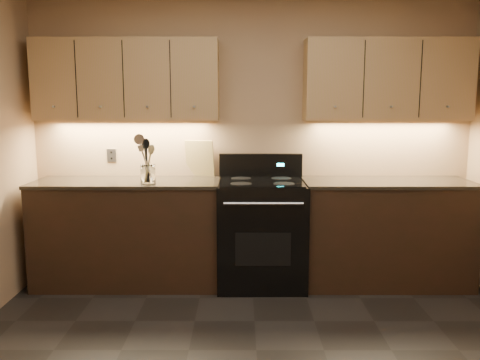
% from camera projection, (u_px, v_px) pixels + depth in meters
% --- Properties ---
extents(wall_back, '(4.00, 0.04, 2.60)m').
position_uv_depth(wall_back, '(252.00, 136.00, 4.67)').
color(wall_back, tan).
rests_on(wall_back, ground).
extents(counter_left, '(1.62, 0.62, 0.93)m').
position_uv_depth(counter_left, '(129.00, 232.00, 4.50)').
color(counter_left, black).
rests_on(counter_left, ground).
extents(counter_right, '(1.46, 0.62, 0.93)m').
position_uv_depth(counter_right, '(385.00, 232.00, 4.50)').
color(counter_right, black).
rests_on(counter_right, ground).
extents(stove, '(0.76, 0.68, 1.14)m').
position_uv_depth(stove, '(261.00, 231.00, 4.48)').
color(stove, black).
rests_on(stove, ground).
extents(upper_cab_left, '(1.60, 0.30, 0.70)m').
position_uv_depth(upper_cab_left, '(127.00, 80.00, 4.44)').
color(upper_cab_left, '#AE7E57').
rests_on(upper_cab_left, wall_back).
extents(upper_cab_right, '(1.44, 0.30, 0.70)m').
position_uv_depth(upper_cab_right, '(387.00, 80.00, 4.44)').
color(upper_cab_right, '#AE7E57').
rests_on(upper_cab_right, wall_back).
extents(outlet_plate, '(0.08, 0.01, 0.12)m').
position_uv_depth(outlet_plate, '(112.00, 155.00, 4.69)').
color(outlet_plate, '#B2B5BA').
rests_on(outlet_plate, wall_back).
extents(utensil_crock, '(0.16, 0.16, 0.16)m').
position_uv_depth(utensil_crock, '(148.00, 175.00, 4.29)').
color(utensil_crock, white).
rests_on(utensil_crock, counter_left).
extents(cutting_board, '(0.28, 0.14, 0.34)m').
position_uv_depth(cutting_board, '(200.00, 158.00, 4.66)').
color(cutting_board, tan).
rests_on(cutting_board, counter_left).
extents(wooden_spoon, '(0.13, 0.08, 0.31)m').
position_uv_depth(wooden_spoon, '(145.00, 163.00, 4.26)').
color(wooden_spoon, tan).
rests_on(wooden_spoon, utensil_crock).
extents(black_spoon, '(0.06, 0.09, 0.36)m').
position_uv_depth(black_spoon, '(147.00, 160.00, 4.29)').
color(black_spoon, black).
rests_on(black_spoon, utensil_crock).
extents(black_turner, '(0.14, 0.17, 0.36)m').
position_uv_depth(black_turner, '(148.00, 161.00, 4.26)').
color(black_turner, black).
rests_on(black_turner, utensil_crock).
extents(steel_spatula, '(0.19, 0.14, 0.36)m').
position_uv_depth(steel_spatula, '(152.00, 162.00, 4.27)').
color(steel_spatula, silver).
rests_on(steel_spatula, utensil_crock).
extents(steel_skimmer, '(0.20, 0.12, 0.41)m').
position_uv_depth(steel_skimmer, '(151.00, 158.00, 4.25)').
color(steel_skimmer, silver).
rests_on(steel_skimmer, utensil_crock).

